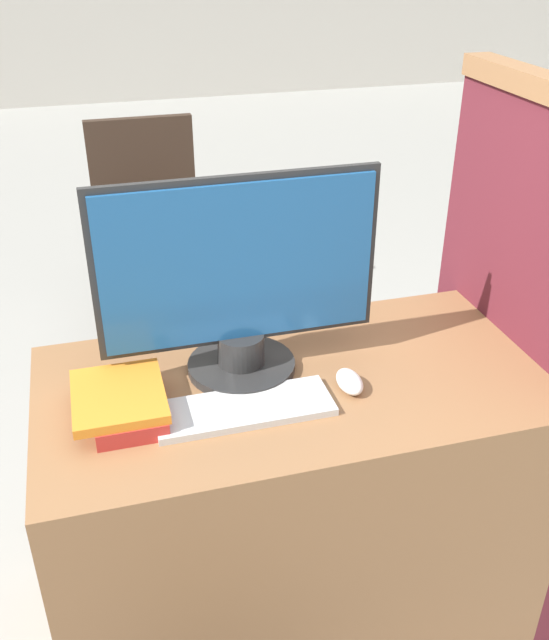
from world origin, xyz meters
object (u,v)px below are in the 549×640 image
object	(u,v)px
monitor	(239,282)
keyboard	(244,409)
mouse	(350,382)
book_stack	(124,401)
far_chair	(150,222)

from	to	relation	value
monitor	keyboard	distance (m)	0.27
monitor	mouse	world-z (taller)	monitor
mouse	book_stack	distance (m)	0.48
keyboard	monitor	bearing A→B (deg)	78.66
monitor	book_stack	world-z (taller)	monitor
monitor	book_stack	distance (m)	0.34
monitor	book_stack	size ratio (longest dim) A/B	2.53
keyboard	mouse	xyz separation A→B (m)	(0.24, 0.02, 0.01)
mouse	far_chair	size ratio (longest dim) A/B	0.10
monitor	keyboard	bearing A→B (deg)	-101.34
keyboard	mouse	world-z (taller)	mouse
keyboard	mouse	distance (m)	0.24
monitor	keyboard	world-z (taller)	monitor
mouse	far_chair	distance (m)	1.71
keyboard	far_chair	distance (m)	1.71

